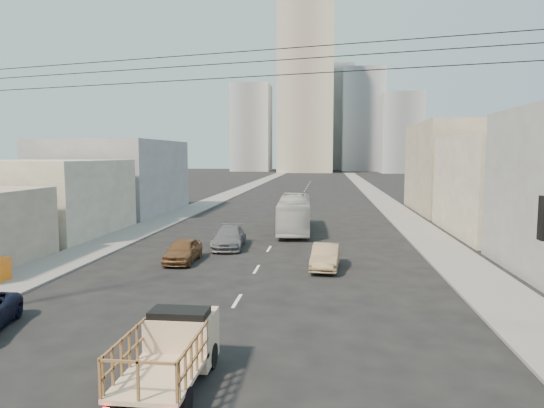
% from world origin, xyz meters
% --- Properties ---
extents(ground, '(420.00, 420.00, 0.00)m').
position_xyz_m(ground, '(0.00, 0.00, 0.00)').
color(ground, black).
rests_on(ground, ground).
extents(sidewalk_left, '(3.50, 180.00, 0.12)m').
position_xyz_m(sidewalk_left, '(-11.75, 70.00, 0.06)').
color(sidewalk_left, gray).
rests_on(sidewalk_left, ground).
extents(sidewalk_right, '(3.50, 180.00, 0.12)m').
position_xyz_m(sidewalk_right, '(11.75, 70.00, 0.06)').
color(sidewalk_right, gray).
rests_on(sidewalk_right, ground).
extents(lane_dashes, '(0.15, 104.00, 0.01)m').
position_xyz_m(lane_dashes, '(0.00, 53.00, 0.01)').
color(lane_dashes, silver).
rests_on(lane_dashes, ground).
extents(flatbed_pickup, '(1.95, 4.41, 1.90)m').
position_xyz_m(flatbed_pickup, '(-0.39, 0.05, 1.09)').
color(flatbed_pickup, '#D6B690').
rests_on(flatbed_pickup, ground).
extents(city_bus, '(2.98, 10.89, 3.01)m').
position_xyz_m(city_bus, '(1.22, 27.95, 1.50)').
color(city_bus, beige).
rests_on(city_bus, ground).
extents(sedan_brown, '(1.74, 4.17, 1.41)m').
position_xyz_m(sedan_brown, '(-4.65, 15.36, 0.71)').
color(sedan_brown, brown).
rests_on(sedan_brown, ground).
extents(sedan_tan, '(1.75, 4.28, 1.38)m').
position_xyz_m(sedan_tan, '(3.87, 14.59, 0.69)').
color(sedan_tan, '#8D7652').
rests_on(sedan_tan, ground).
extents(sedan_grey, '(2.39, 5.15, 1.46)m').
position_xyz_m(sedan_grey, '(-2.80, 20.07, 0.73)').
color(sedan_grey, slate).
rests_on(sedan_grey, ground).
extents(overhead_wires, '(23.01, 5.02, 0.72)m').
position_xyz_m(overhead_wires, '(0.00, 1.50, 8.97)').
color(overhead_wires, black).
rests_on(overhead_wires, ground).
extents(bldg_right_mid, '(11.00, 14.00, 8.00)m').
position_xyz_m(bldg_right_mid, '(19.50, 28.00, 4.00)').
color(bldg_right_mid, '#A69E85').
rests_on(bldg_right_mid, ground).
extents(bldg_right_far, '(12.00, 16.00, 10.00)m').
position_xyz_m(bldg_right_far, '(20.00, 44.00, 5.00)').
color(bldg_right_far, gray).
rests_on(bldg_right_far, ground).
extents(bldg_left_mid, '(11.00, 12.00, 6.00)m').
position_xyz_m(bldg_left_mid, '(-19.00, 24.00, 3.00)').
color(bldg_left_mid, '#A69E85').
rests_on(bldg_left_mid, ground).
extents(bldg_left_far, '(12.00, 16.00, 8.00)m').
position_xyz_m(bldg_left_far, '(-19.50, 39.00, 4.00)').
color(bldg_left_far, gray).
rests_on(bldg_left_far, ground).
extents(high_rise_tower, '(20.00, 20.00, 60.00)m').
position_xyz_m(high_rise_tower, '(-4.00, 170.00, 30.00)').
color(high_rise_tower, tan).
rests_on(high_rise_tower, ground).
extents(midrise_ne, '(16.00, 16.00, 40.00)m').
position_xyz_m(midrise_ne, '(18.00, 185.00, 20.00)').
color(midrise_ne, gray).
rests_on(midrise_ne, ground).
extents(midrise_nw, '(15.00, 15.00, 34.00)m').
position_xyz_m(midrise_nw, '(-26.00, 180.00, 17.00)').
color(midrise_nw, gray).
rests_on(midrise_nw, ground).
extents(midrise_back, '(18.00, 18.00, 44.00)m').
position_xyz_m(midrise_back, '(6.00, 200.00, 22.00)').
color(midrise_back, gray).
rests_on(midrise_back, ground).
extents(midrise_east, '(14.00, 14.00, 28.00)m').
position_xyz_m(midrise_east, '(30.00, 165.00, 14.00)').
color(midrise_east, gray).
rests_on(midrise_east, ground).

